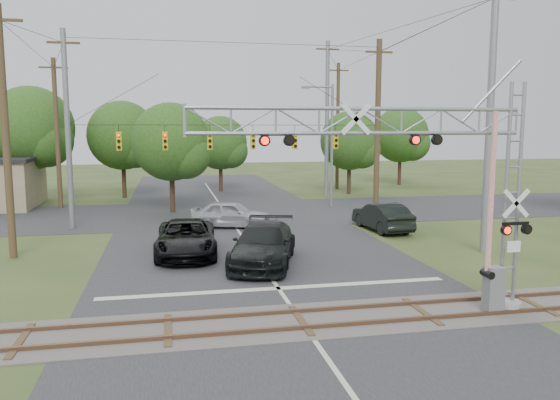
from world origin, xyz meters
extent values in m
plane|color=#2F421E|center=(0.00, 0.00, 0.00)|extent=(160.00, 160.00, 0.00)
cube|color=#262628|center=(0.00, 10.00, 0.01)|extent=(14.00, 90.00, 0.02)
cube|color=#262628|center=(0.00, 24.00, 0.01)|extent=(90.00, 12.00, 0.02)
cube|color=#4F4B45|center=(0.00, 2.00, 0.02)|extent=(90.00, 3.20, 0.05)
cube|color=brown|center=(0.00, 1.28, 0.09)|extent=(90.00, 0.12, 0.14)
cube|color=brown|center=(0.00, 2.72, 0.09)|extent=(90.00, 0.12, 0.14)
cylinder|color=gray|center=(6.80, 1.70, 0.15)|extent=(0.91, 0.91, 0.30)
cube|color=silver|center=(6.75, 1.40, 2.18)|extent=(0.46, 0.03, 0.36)
cube|color=slate|center=(6.19, 1.50, 0.76)|extent=(0.56, 0.46, 1.52)
cube|color=red|center=(5.94, 1.50, 3.86)|extent=(0.14, 0.09, 5.08)
cylinder|color=gray|center=(-9.50, 20.00, 5.75)|extent=(0.32, 0.32, 11.50)
cylinder|color=#493422|center=(9.50, 20.00, 5.75)|extent=(0.36, 0.36, 11.50)
cylinder|color=black|center=(0.00, 20.00, 6.08)|extent=(19.00, 0.03, 0.03)
cube|color=yellow|center=(-6.67, 20.00, 5.13)|extent=(0.30, 0.30, 1.10)
cube|color=yellow|center=(-4.00, 20.00, 5.13)|extent=(0.30, 0.30, 1.10)
cube|color=yellow|center=(-1.33, 20.00, 5.13)|extent=(0.30, 0.30, 1.10)
cube|color=yellow|center=(1.33, 20.00, 5.13)|extent=(0.30, 0.30, 1.10)
cube|color=yellow|center=(4.00, 20.00, 5.13)|extent=(0.30, 0.30, 1.10)
cube|color=yellow|center=(6.67, 20.00, 5.13)|extent=(0.30, 0.30, 1.10)
imported|color=black|center=(-3.13, 11.65, 0.82)|extent=(2.98, 6.00, 1.64)
imported|color=black|center=(0.10, 9.26, 0.88)|extent=(4.18, 6.55, 1.77)
imported|color=#9FA3A7|center=(-0.25, 18.41, 0.81)|extent=(5.13, 3.27, 1.63)
imported|color=black|center=(8.21, 15.73, 0.81)|extent=(2.08, 5.04, 1.62)
cylinder|color=gray|center=(8.15, 25.60, 4.55)|extent=(0.20, 0.20, 9.09)
cylinder|color=gray|center=(7.14, 25.60, 8.89)|extent=(2.02, 0.12, 0.12)
cube|color=slate|center=(6.13, 25.60, 8.84)|extent=(0.61, 0.25, 0.15)
cylinder|color=#493422|center=(-11.77, 29.02, 5.46)|extent=(0.34, 0.34, 10.93)
cube|color=#493422|center=(-11.77, 29.02, 10.23)|extent=(2.00, 0.12, 0.12)
cylinder|color=gray|center=(9.49, 31.47, 6.57)|extent=(0.34, 0.34, 13.15)
cube|color=#493422|center=(9.49, 31.47, 12.45)|extent=(2.00, 0.12, 0.12)
cylinder|color=#493422|center=(-10.91, 12.76, 5.63)|extent=(0.34, 0.34, 11.25)
cylinder|color=gray|center=(10.79, 9.42, 6.21)|extent=(0.34, 0.34, 12.42)
cylinder|color=#493422|center=(12.33, 37.38, 6.04)|extent=(0.34, 0.34, 12.07)
cube|color=#493422|center=(12.33, 37.38, 11.37)|extent=(2.00, 0.12, 0.12)
cylinder|color=#372419|center=(-14.23, 32.28, 2.10)|extent=(0.36, 0.36, 4.20)
sphere|color=#214814|center=(-14.23, 32.28, 5.91)|extent=(6.48, 6.48, 6.48)
cylinder|color=#372419|center=(-7.56, 34.21, 1.88)|extent=(0.36, 0.36, 3.75)
sphere|color=#214814|center=(-7.56, 34.21, 5.28)|extent=(5.80, 5.80, 5.80)
cylinder|color=#372419|center=(-3.62, 25.12, 1.76)|extent=(0.36, 0.36, 3.51)
sphere|color=#214814|center=(-3.62, 25.12, 4.95)|extent=(5.43, 5.43, 5.43)
cylinder|color=#372419|center=(0.94, 37.26, 1.61)|extent=(0.36, 0.36, 3.22)
sphere|color=#214814|center=(0.94, 37.26, 4.53)|extent=(4.97, 4.97, 4.97)
cylinder|color=#372419|center=(12.06, 32.99, 1.70)|extent=(0.36, 0.36, 3.39)
sphere|color=#214814|center=(12.06, 32.99, 4.78)|extent=(5.24, 5.24, 5.24)
cylinder|color=#372419|center=(19.83, 39.56, 1.84)|extent=(0.36, 0.36, 3.69)
sphere|color=#214814|center=(19.83, 39.56, 5.20)|extent=(5.70, 5.70, 5.70)
camera|label=1|loc=(-3.87, -13.61, 5.89)|focal=35.00mm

